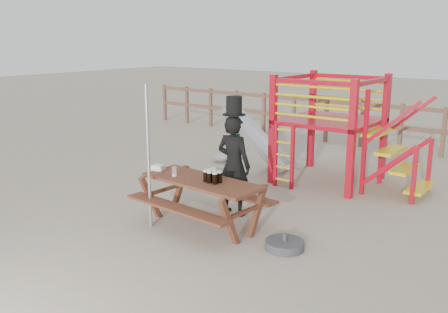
{
  "coord_description": "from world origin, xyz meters",
  "views": [
    {
      "loc": [
        4.35,
        -5.25,
        2.8
      ],
      "look_at": [
        -0.25,
        0.8,
        0.96
      ],
      "focal_mm": 40.0,
      "sensor_mm": 36.0,
      "label": 1
    }
  ],
  "objects": [
    {
      "name": "playground_fort",
      "position": [
        0.12,
        3.58,
        1.07
      ],
      "size": [
        4.71,
        1.84,
        2.1
      ],
      "color": "#AC0B1A",
      "rests_on": "ground"
    },
    {
      "name": "empty_glasses",
      "position": [
        -0.65,
        0.08,
        0.8
      ],
      "size": [
        0.08,
        0.08,
        0.15
      ],
      "color": "silver",
      "rests_on": "picnic_table"
    },
    {
      "name": "ground",
      "position": [
        0.0,
        0.0,
        0.0
      ],
      "size": [
        60.0,
        60.0,
        0.0
      ],
      "primitive_type": "plane",
      "color": "tan",
      "rests_on": "ground"
    },
    {
      "name": "paper_bag",
      "position": [
        -1.1,
        0.18,
        0.77
      ],
      "size": [
        0.21,
        0.18,
        0.08
      ],
      "primitive_type": "cube",
      "rotation": [
        0.0,
        0.0,
        0.27
      ],
      "color": "white",
      "rests_on": "picnic_table"
    },
    {
      "name": "metal_pole",
      "position": [
        -0.83,
        -0.27,
        1.07
      ],
      "size": [
        0.05,
        0.05,
        2.14
      ],
      "primitive_type": "cylinder",
      "color": "#B2B2B7",
      "rests_on": "ground"
    },
    {
      "name": "man_with_hat",
      "position": [
        -0.15,
        0.92,
        0.85
      ],
      "size": [
        0.61,
        0.41,
        1.9
      ],
      "rotation": [
        0.0,
        0.0,
        3.19
      ],
      "color": "black",
      "rests_on": "ground"
    },
    {
      "name": "back_fence",
      "position": [
        0.0,
        7.0,
        0.74
      ],
      "size": [
        15.09,
        0.09,
        1.2
      ],
      "color": "brown",
      "rests_on": "ground"
    },
    {
      "name": "parasol_base",
      "position": [
        1.22,
        0.21,
        0.06
      ],
      "size": [
        0.53,
        0.53,
        0.22
      ],
      "color": "#3A3A3F",
      "rests_on": "ground"
    },
    {
      "name": "stout_pints",
      "position": [
        -0.01,
        0.2,
        0.82
      ],
      "size": [
        0.27,
        0.27,
        0.17
      ],
      "color": "black",
      "rests_on": "picnic_table"
    },
    {
      "name": "picnic_table",
      "position": [
        -0.2,
        0.19,
        0.46
      ],
      "size": [
        1.98,
        1.43,
        0.73
      ],
      "rotation": [
        0.0,
        0.0,
        -0.07
      ],
      "color": "brown",
      "rests_on": "ground"
    }
  ]
}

